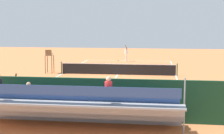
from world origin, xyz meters
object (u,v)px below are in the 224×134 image
at_px(umpire_chair, 49,59).
at_px(equipment_bag, 82,112).
at_px(courtside_bench, 123,106).
at_px(tennis_racket, 116,61).
at_px(tennis_ball_near, 139,65).
at_px(tennis_net, 118,69).
at_px(line_judge, 15,91).
at_px(bleacher_stand, 77,108).
at_px(tennis_player, 126,53).

height_order(umpire_chair, equipment_bag, umpire_chair).
xyz_separation_m(umpire_chair, courtside_bench, (-7.95, 13.25, -0.76)).
distance_m(courtside_bench, equipment_bag, 2.04).
xyz_separation_m(equipment_bag, tennis_racket, (1.16, -24.17, -0.16)).
bearing_deg(courtside_bench, tennis_ball_near, -89.24).
distance_m(umpire_chair, courtside_bench, 15.48).
distance_m(umpire_chair, equipment_bag, 14.69).
relative_size(courtside_bench, tennis_racket, 3.23).
relative_size(tennis_net, courtside_bench, 5.72).
bearing_deg(umpire_chair, line_judge, 100.05).
xyz_separation_m(tennis_racket, tennis_ball_near, (-2.89, 3.91, 0.02)).
bearing_deg(courtside_bench, tennis_racket, -82.52).
bearing_deg(bleacher_stand, courtside_bench, -130.40).
bearing_deg(tennis_racket, equipment_bag, 92.74).
bearing_deg(equipment_bag, tennis_ball_near, -94.89).
relative_size(tennis_racket, tennis_ball_near, 8.44).
bearing_deg(tennis_player, tennis_net, 91.17).
xyz_separation_m(umpire_chair, tennis_racket, (-4.80, -10.78, -1.30)).
xyz_separation_m(tennis_net, bleacher_stand, (0.03, 15.37, 0.43)).
bearing_deg(tennis_player, equipment_bag, 89.92).
relative_size(equipment_bag, tennis_racket, 1.61).
distance_m(tennis_racket, tennis_ball_near, 4.86).
relative_size(courtside_bench, tennis_player, 0.93).
relative_size(tennis_player, tennis_racket, 3.46).
distance_m(tennis_net, umpire_chair, 6.25).
bearing_deg(umpire_chair, tennis_player, -119.87).
xyz_separation_m(tennis_player, tennis_racket, (1.19, -0.36, -1.00)).
bearing_deg(umpire_chair, tennis_net, -179.83).
xyz_separation_m(umpire_chair, tennis_ball_near, (-7.68, -6.87, -1.28)).
bearing_deg(tennis_net, line_judge, 72.91).
distance_m(umpire_chair, line_judge, 12.98).
relative_size(umpire_chair, equipment_bag, 2.38).
bearing_deg(bleacher_stand, equipment_bag, -83.73).
xyz_separation_m(courtside_bench, equipment_bag, (2.00, 0.13, -0.38)).
xyz_separation_m(umpire_chair, equipment_bag, (-5.95, 13.38, -1.13)).
relative_size(tennis_player, line_judge, 1.00).
height_order(courtside_bench, line_judge, line_judge).
bearing_deg(courtside_bench, tennis_player, -85.26).
height_order(tennis_net, bleacher_stand, bleacher_stand).
distance_m(courtside_bench, tennis_ball_near, 20.14).
height_order(equipment_bag, tennis_racket, equipment_bag).
distance_m(umpire_chair, tennis_racket, 11.87).
xyz_separation_m(equipment_bag, tennis_player, (-0.03, -23.81, 0.84)).
relative_size(umpire_chair, tennis_racket, 3.84).
relative_size(tennis_net, tennis_player, 5.35).
xyz_separation_m(bleacher_stand, courtside_bench, (-1.78, -2.10, -0.37)).
xyz_separation_m(bleacher_stand, tennis_player, (0.18, -25.78, 0.09)).
xyz_separation_m(tennis_player, line_judge, (3.72, 23.21, 0.00)).
xyz_separation_m(courtside_bench, line_judge, (5.69, -0.47, 0.46)).
xyz_separation_m(tennis_net, tennis_ball_near, (-1.48, -6.86, -0.47)).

